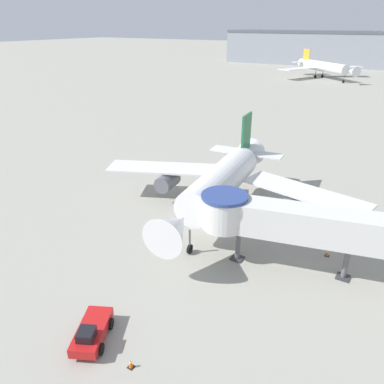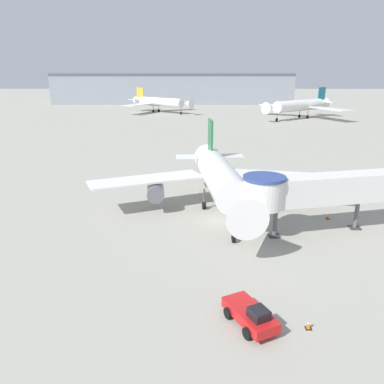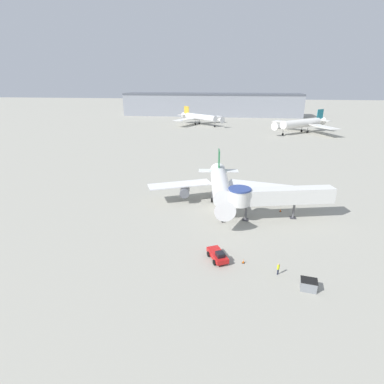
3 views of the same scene
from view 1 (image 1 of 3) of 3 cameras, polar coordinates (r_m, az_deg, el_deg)
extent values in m
plane|color=#9E9B8E|center=(40.39, 3.04, -5.02)|extent=(800.00, 800.00, 0.00)
cylinder|color=white|center=(39.99, 4.38, 1.53)|extent=(5.20, 15.08, 3.60)
cone|color=white|center=(31.13, -2.82, -5.51)|extent=(4.02, 4.33, 3.60)
cone|color=white|center=(47.66, 8.14, 5.19)|extent=(4.17, 5.77, 3.60)
cube|color=white|center=(45.69, -4.43, 3.67)|extent=(13.70, 8.99, 0.22)
cube|color=white|center=(40.69, 16.82, -0.06)|extent=(13.79, 6.47, 0.22)
cube|color=#1E6638|center=(46.46, 8.27, 8.86)|extent=(0.58, 3.15, 4.68)
cube|color=white|center=(47.71, 8.28, 6.00)|extent=(9.22, 3.18, 0.18)
cylinder|color=#565960|center=(44.92, -3.77, 1.61)|extent=(2.31, 3.34, 1.98)
cylinder|color=#565960|center=(40.50, 14.92, -1.88)|extent=(2.31, 3.34, 1.98)
cylinder|color=#4C4C51|center=(34.95, -0.36, -7.25)|extent=(0.18, 0.18, 2.07)
cylinder|color=black|center=(35.51, -0.35, -8.67)|extent=(0.36, 0.92, 0.90)
cylinder|color=#4C4C51|center=(43.25, 3.14, -0.71)|extent=(0.22, 0.22, 2.07)
cylinder|color=black|center=(43.70, 3.11, -1.94)|extent=(0.50, 0.94, 0.90)
cylinder|color=#4C4C51|center=(42.28, 7.21, -1.50)|extent=(0.22, 0.22, 2.07)
cylinder|color=black|center=(42.74, 7.14, -2.75)|extent=(0.50, 0.94, 0.90)
cube|color=silver|center=(32.57, 20.19, -5.09)|extent=(17.72, 6.63, 2.80)
cylinder|color=silver|center=(33.08, 4.90, -3.07)|extent=(3.90, 3.90, 2.80)
cylinder|color=navy|center=(32.39, 5.00, -0.64)|extent=(4.10, 4.10, 0.30)
cylinder|color=#56565B|center=(34.34, 7.03, -7.85)|extent=(0.44, 0.44, 3.22)
cube|color=#333338|center=(35.18, 6.90, -9.98)|extent=(1.10, 1.10, 0.12)
cylinder|color=#56565B|center=(34.25, 22.42, -9.84)|extent=(0.44, 0.44, 3.22)
cube|color=#333338|center=(35.10, 22.01, -11.94)|extent=(1.10, 1.10, 0.12)
cube|color=red|center=(27.94, -14.98, -19.80)|extent=(3.46, 4.51, 0.69)
cube|color=black|center=(26.88, -15.81, -20.14)|extent=(1.49, 1.52, 0.62)
cylinder|color=black|center=(27.73, -17.63, -21.61)|extent=(0.60, 0.81, 0.77)
cylinder|color=black|center=(27.17, -13.75, -22.23)|extent=(0.60, 0.81, 0.77)
cylinder|color=black|center=(29.22, -15.96, -18.51)|extent=(0.60, 0.81, 0.77)
cylinder|color=black|center=(28.68, -12.31, -19.00)|extent=(0.60, 0.81, 0.77)
cube|color=black|center=(26.34, -9.26, -24.83)|extent=(0.39, 0.39, 0.04)
cone|color=orange|center=(26.09, -9.32, -24.36)|extent=(0.27, 0.27, 0.61)
cylinder|color=white|center=(26.04, -9.33, -24.25)|extent=(0.15, 0.15, 0.07)
cube|color=black|center=(37.52, 19.88, -9.12)|extent=(0.40, 0.40, 0.04)
cone|color=orange|center=(37.34, 19.95, -8.69)|extent=(0.27, 0.27, 0.62)
cylinder|color=white|center=(37.30, 19.96, -8.60)|extent=(0.15, 0.15, 0.07)
cylinder|color=white|center=(157.97, 19.60, 17.53)|extent=(20.37, 18.16, 3.60)
cone|color=white|center=(146.08, 23.25, 16.53)|extent=(5.35, 5.31, 3.60)
cone|color=white|center=(168.60, 16.87, 18.23)|extent=(6.45, 6.25, 3.60)
cube|color=white|center=(155.03, 15.79, 17.65)|extent=(11.04, 16.85, 0.22)
cube|color=white|center=(166.54, 21.74, 17.30)|extent=(16.45, 12.89, 0.22)
cube|color=gold|center=(168.12, 17.06, 19.31)|extent=(3.43, 2.98, 4.68)
cube|color=white|center=(168.77, 16.84, 18.46)|extent=(9.38, 10.25, 0.18)
cylinder|color=#4C4C51|center=(149.27, 22.13, 15.73)|extent=(0.18, 0.18, 2.07)
cylinder|color=black|center=(149.40, 22.06, 15.34)|extent=(1.00, 0.91, 1.10)
cylinder|color=#4C4C51|center=(159.69, 18.32, 16.73)|extent=(0.22, 0.22, 2.07)
cylinder|color=black|center=(159.81, 18.27, 16.36)|extent=(1.10, 1.02, 1.10)
cylinder|color=#4C4C51|center=(161.59, 19.30, 16.68)|extent=(0.22, 0.22, 2.07)
cylinder|color=black|center=(161.71, 19.25, 16.32)|extent=(1.10, 1.02, 1.10)
cube|color=gray|center=(208.98, 23.80, 19.14)|extent=(129.05, 21.56, 14.89)
cube|color=#4C515B|center=(208.65, 24.20, 21.32)|extent=(129.05, 21.99, 1.20)
camera|label=2|loc=(21.25, -76.66, -6.95)|focal=35.00mm
camera|label=3|loc=(28.73, -119.73, -3.24)|focal=28.00mm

